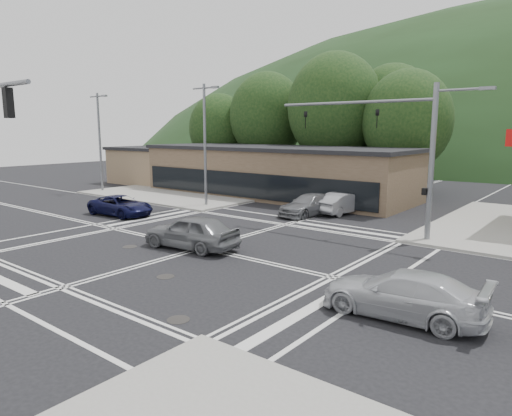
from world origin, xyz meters
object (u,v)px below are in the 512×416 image
Objects in this scene: car_queue_b at (389,196)px; car_northbound at (309,205)px; car_grey_center at (191,232)px; car_blue_west at (121,205)px; car_queue_a at (343,203)px; car_silver_east at (403,294)px.

car_queue_b is 0.79× the size of car_northbound.
car_northbound is (-0.13, 11.07, -0.12)m from car_grey_center.
car_blue_west is 10.61m from car_grey_center.
car_grey_center is at bearing -110.37° from car_blue_west.
car_blue_west is 19.91m from car_queue_b.
car_northbound is at bearing 73.41° from car_queue_b.
car_queue_a reaches higher than car_northbound.
car_northbound reaches higher than car_queue_b.
car_northbound is at bearing -141.96° from car_silver_east.
car_silver_east is (11.12, -1.72, -0.11)m from car_grey_center.
car_northbound is (-11.24, 12.79, -0.01)m from car_silver_east.
car_queue_a is at bearing 81.39° from car_queue_b.
car_silver_east is 17.70m from car_queue_a.
car_queue_a is 1.15× the size of car_queue_b.
car_queue_b is 7.95m from car_northbound.
car_queue_b is at bearing 166.16° from car_grey_center.
car_queue_a is at bearing 167.58° from car_grey_center.
car_blue_west is 1.24× the size of car_queue_b.
car_northbound is (-2.55, -7.53, 0.05)m from car_queue_b.
car_grey_center reaches higher than car_blue_west.
car_queue_a is at bearing -52.37° from car_blue_west.
car_queue_b is (-8.69, 20.32, -0.06)m from car_silver_east.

